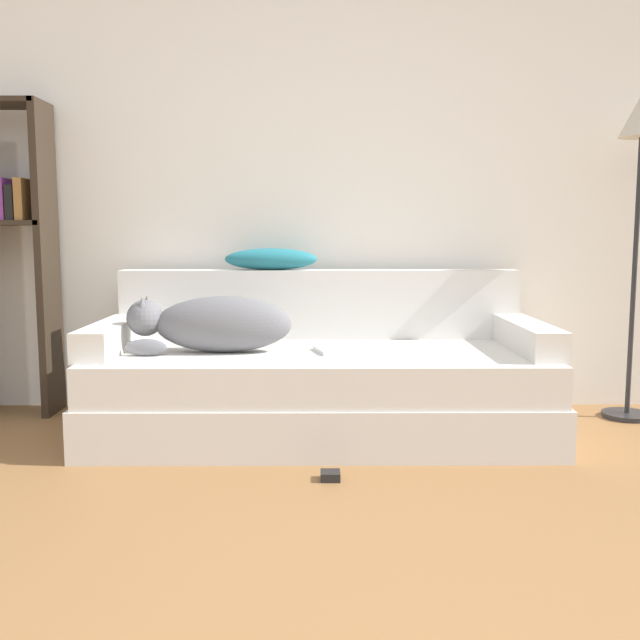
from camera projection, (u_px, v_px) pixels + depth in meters
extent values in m
cube|color=silver|center=(349.00, 151.00, 3.72)|extent=(7.90, 0.06, 2.70)
cube|color=silver|center=(320.00, 411.00, 3.29)|extent=(2.04, 0.93, 0.22)
cube|color=silver|center=(320.00, 369.00, 3.26)|extent=(2.00, 0.89, 0.18)
cube|color=silver|center=(319.00, 304.00, 3.62)|extent=(2.00, 0.15, 0.35)
cube|color=silver|center=(112.00, 337.00, 3.23)|extent=(0.15, 0.74, 0.13)
cube|color=silver|center=(527.00, 336.00, 3.24)|extent=(0.15, 0.74, 0.13)
ellipsoid|color=slate|center=(224.00, 324.00, 3.18)|extent=(0.61, 0.23, 0.25)
sphere|color=slate|center=(145.00, 318.00, 3.18)|extent=(0.16, 0.16, 0.16)
cone|color=slate|center=(142.00, 305.00, 3.12)|extent=(0.06, 0.06, 0.07)
cone|color=slate|center=(147.00, 303.00, 3.21)|extent=(0.06, 0.06, 0.07)
ellipsoid|color=slate|center=(146.00, 347.00, 3.09)|extent=(0.18, 0.06, 0.08)
cube|color=silver|center=(349.00, 349.00, 3.21)|extent=(0.33, 0.27, 0.02)
ellipsoid|color=teal|center=(271.00, 259.00, 3.59)|extent=(0.47, 0.14, 0.11)
cube|color=#2D2319|center=(48.00, 261.00, 3.60)|extent=(0.04, 0.26, 1.57)
cube|color=#2D2319|center=(4.00, 103.00, 3.50)|extent=(0.37, 0.26, 0.02)
cube|color=#2D2319|center=(10.00, 223.00, 3.57)|extent=(0.37, 0.26, 0.02)
cube|color=#753384|center=(7.00, 200.00, 3.54)|extent=(0.04, 0.20, 0.20)
cube|color=black|center=(17.00, 203.00, 3.55)|extent=(0.04, 0.20, 0.17)
cube|color=olive|center=(26.00, 200.00, 3.55)|extent=(0.04, 0.20, 0.20)
cylinder|color=#232326|center=(627.00, 415.00, 3.59)|extent=(0.24, 0.24, 0.02)
cylinder|color=#232326|center=(634.00, 278.00, 3.51)|extent=(0.02, 0.02, 1.36)
cube|color=black|center=(330.00, 476.00, 2.68)|extent=(0.07, 0.07, 0.03)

